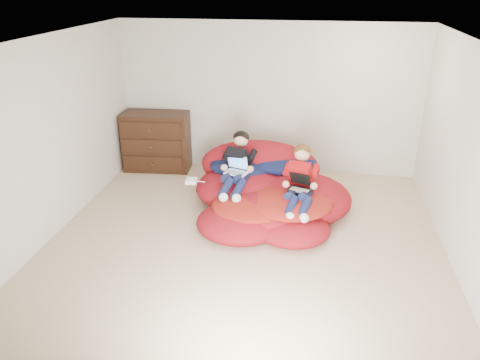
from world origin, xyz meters
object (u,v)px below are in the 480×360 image
object	(u,v)px
laptop_white	(237,168)
laptop_black	(300,185)
older_boy	(238,162)
dresser	(157,141)
younger_boy	(300,178)
beanbag_pile	(267,192)

from	to	relation	value
laptop_white	laptop_black	world-z (taller)	laptop_white
older_boy	laptop_white	size ratio (longest dim) A/B	3.05
dresser	younger_boy	distance (m)	2.96
beanbag_pile	laptop_white	world-z (taller)	beanbag_pile
older_boy	younger_boy	size ratio (longest dim) A/B	1.05
older_boy	laptop_black	size ratio (longest dim) A/B	2.90
laptop_black	laptop_white	bearing A→B (deg)	161.85
younger_boy	laptop_black	world-z (taller)	younger_boy
dresser	older_boy	size ratio (longest dim) A/B	1.03
older_boy	younger_boy	bearing A→B (deg)	-19.66
older_boy	laptop_black	bearing A→B (deg)	-23.22
dresser	laptop_white	distance (m)	2.07
older_boy	dresser	bearing A→B (deg)	143.81
older_boy	beanbag_pile	bearing A→B (deg)	-6.28
laptop_white	younger_boy	bearing A→B (deg)	-14.36
dresser	younger_boy	world-z (taller)	younger_boy
older_boy	laptop_black	distance (m)	1.00
older_boy	younger_boy	xyz separation A→B (m)	(0.91, -0.33, -0.05)
dresser	beanbag_pile	world-z (taller)	dresser
dresser	older_boy	bearing A→B (deg)	-36.19
laptop_white	laptop_black	size ratio (longest dim) A/B	0.95
beanbag_pile	older_boy	world-z (taller)	older_boy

